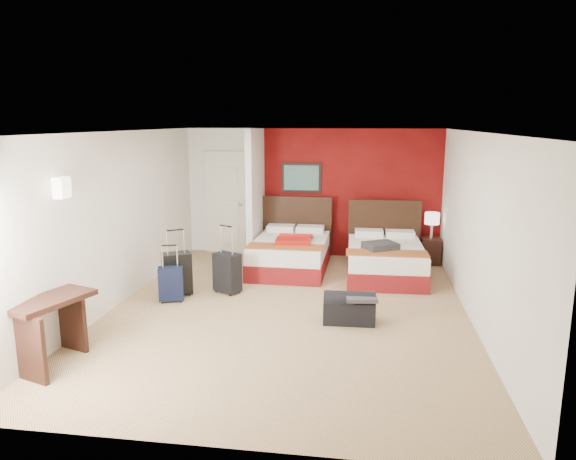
% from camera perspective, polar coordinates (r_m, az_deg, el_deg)
% --- Properties ---
extents(ground, '(6.50, 6.50, 0.00)m').
position_cam_1_polar(ground, '(7.55, -0.01, -8.71)').
color(ground, tan).
rests_on(ground, ground).
extents(room_walls, '(5.02, 6.52, 2.50)m').
position_cam_1_polar(room_walls, '(8.87, -7.68, 2.68)').
color(room_walls, white).
rests_on(room_walls, ground).
extents(red_accent_panel, '(3.50, 0.04, 2.50)m').
position_cam_1_polar(red_accent_panel, '(10.33, 6.74, 3.95)').
color(red_accent_panel, maroon).
rests_on(red_accent_panel, ground).
extents(partition_wall, '(0.12, 1.20, 2.50)m').
position_cam_1_polar(partition_wall, '(9.92, -3.55, 3.68)').
color(partition_wall, silver).
rests_on(partition_wall, ground).
extents(entry_door, '(0.82, 0.06, 2.05)m').
position_cam_1_polar(entry_door, '(10.69, -6.83, 3.00)').
color(entry_door, silver).
rests_on(entry_door, ground).
extents(bed_left, '(1.32, 1.86, 0.55)m').
position_cam_1_polar(bed_left, '(9.44, 0.22, -2.74)').
color(bed_left, white).
rests_on(bed_left, ground).
extents(bed_right, '(1.33, 1.86, 0.55)m').
position_cam_1_polar(bed_right, '(9.19, 10.50, -3.36)').
color(bed_right, white).
rests_on(bed_right, ground).
extents(red_suitcase_open, '(0.62, 0.84, 0.10)m').
position_cam_1_polar(red_suitcase_open, '(9.25, 0.75, -0.96)').
color(red_suitcase_open, '#AF140F').
rests_on(red_suitcase_open, bed_left).
extents(jacket_bundle, '(0.65, 0.61, 0.12)m').
position_cam_1_polar(jacket_bundle, '(8.81, 9.99, -1.74)').
color(jacket_bundle, '#35353A').
rests_on(jacket_bundle, bed_right).
extents(nightstand, '(0.37, 0.37, 0.49)m').
position_cam_1_polar(nightstand, '(10.21, 15.19, -2.21)').
color(nightstand, black).
rests_on(nightstand, ground).
extents(table_lamp, '(0.32, 0.32, 0.48)m').
position_cam_1_polar(table_lamp, '(10.11, 15.34, 0.47)').
color(table_lamp, beige).
rests_on(table_lamp, nightstand).
extents(suitcase_black, '(0.50, 0.45, 0.64)m').
position_cam_1_polar(suitcase_black, '(8.26, -11.95, -4.82)').
color(suitcase_black, black).
rests_on(suitcase_black, ground).
extents(suitcase_charcoal, '(0.48, 0.42, 0.60)m').
position_cam_1_polar(suitcase_charcoal, '(8.27, -6.61, -4.77)').
color(suitcase_charcoal, black).
rests_on(suitcase_charcoal, ground).
extents(suitcase_navy, '(0.40, 0.31, 0.49)m').
position_cam_1_polar(suitcase_navy, '(8.03, -12.58, -5.89)').
color(suitcase_navy, black).
rests_on(suitcase_navy, ground).
extents(duffel_bag, '(0.69, 0.38, 0.35)m').
position_cam_1_polar(duffel_bag, '(7.13, 6.67, -8.60)').
color(duffel_bag, black).
rests_on(duffel_bag, ground).
extents(jacket_draped, '(0.44, 0.39, 0.05)m').
position_cam_1_polar(jacket_draped, '(7.01, 7.93, -7.25)').
color(jacket_draped, '#3C3B41').
rests_on(jacket_draped, duffel_bag).
extents(desk, '(0.73, 1.02, 0.77)m').
position_cam_1_polar(desk, '(6.39, -24.18, -10.02)').
color(desk, '#321710').
rests_on(desk, ground).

